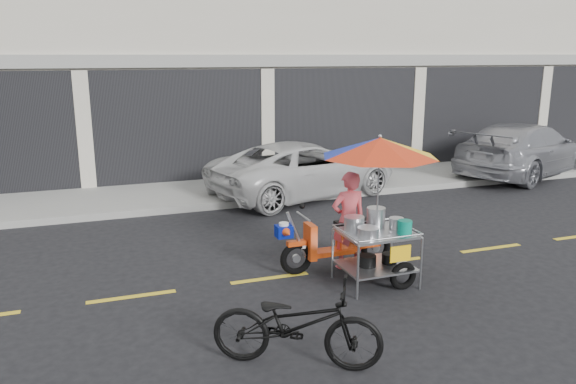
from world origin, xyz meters
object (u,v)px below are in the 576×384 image
object	(u,v)px
food_vendor_rig	(366,188)
near_bicycle	(297,324)
white_pickup	(304,169)
silver_pickup	(524,149)

from	to	relation	value
food_vendor_rig	near_bicycle	bearing A→B (deg)	-133.08
white_pickup	near_bicycle	bearing A→B (deg)	142.26
silver_pickup	near_bicycle	distance (m)	11.67
white_pickup	near_bicycle	world-z (taller)	white_pickup
white_pickup	silver_pickup	world-z (taller)	silver_pickup
white_pickup	near_bicycle	xyz separation A→B (m)	(-2.76, -6.97, -0.16)
white_pickup	silver_pickup	distance (m)	6.51
white_pickup	silver_pickup	xyz separation A→B (m)	(6.51, 0.12, 0.09)
near_bicycle	silver_pickup	bearing A→B (deg)	-23.84
white_pickup	food_vendor_rig	xyz separation A→B (m)	(-0.95, -4.97, 0.73)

